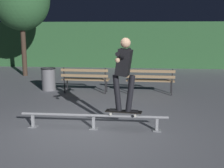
{
  "coord_description": "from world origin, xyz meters",
  "views": [
    {
      "loc": [
        0.97,
        -5.7,
        2.14
      ],
      "look_at": [
        0.33,
        0.99,
        0.85
      ],
      "focal_mm": 45.81,
      "sensor_mm": 36.0,
      "label": 1
    }
  ],
  "objects_px": {
    "grind_rail": "(94,118)",
    "park_bench_leftmost": "(85,77)",
    "park_bench_left_center": "(150,79)",
    "trash_can": "(49,79)",
    "skateboarder": "(124,68)",
    "skateboard": "(124,112)"
  },
  "relations": [
    {
      "from": "skateboarder",
      "to": "park_bench_leftmost",
      "type": "distance_m",
      "value": 3.9
    },
    {
      "from": "grind_rail",
      "to": "skateboard",
      "type": "distance_m",
      "value": 0.67
    },
    {
      "from": "skateboard",
      "to": "skateboarder",
      "type": "relative_size",
      "value": 0.51
    },
    {
      "from": "skateboarder",
      "to": "trash_can",
      "type": "relative_size",
      "value": 1.95
    },
    {
      "from": "grind_rail",
      "to": "park_bench_leftmost",
      "type": "xyz_separation_m",
      "value": [
        -0.85,
        3.51,
        0.29
      ]
    },
    {
      "from": "grind_rail",
      "to": "park_bench_left_center",
      "type": "relative_size",
      "value": 1.99
    },
    {
      "from": "skateboard",
      "to": "park_bench_leftmost",
      "type": "height_order",
      "value": "park_bench_leftmost"
    },
    {
      "from": "park_bench_leftmost",
      "to": "trash_can",
      "type": "relative_size",
      "value": 2.02
    },
    {
      "from": "grind_rail",
      "to": "skateboard",
      "type": "bearing_deg",
      "value": 0.0
    },
    {
      "from": "trash_can",
      "to": "grind_rail",
      "type": "bearing_deg",
      "value": -59.81
    },
    {
      "from": "park_bench_leftmost",
      "to": "skateboarder",
      "type": "bearing_deg",
      "value": -66.83
    },
    {
      "from": "trash_can",
      "to": "skateboard",
      "type": "bearing_deg",
      "value": -53.09
    },
    {
      "from": "park_bench_left_center",
      "to": "trash_can",
      "type": "height_order",
      "value": "park_bench_left_center"
    },
    {
      "from": "skateboarder",
      "to": "park_bench_leftmost",
      "type": "height_order",
      "value": "skateboarder"
    },
    {
      "from": "trash_can",
      "to": "park_bench_left_center",
      "type": "bearing_deg",
      "value": -5.37
    },
    {
      "from": "grind_rail",
      "to": "skateboard",
      "type": "relative_size",
      "value": 4.03
    },
    {
      "from": "grind_rail",
      "to": "park_bench_leftmost",
      "type": "bearing_deg",
      "value": 103.58
    },
    {
      "from": "park_bench_left_center",
      "to": "park_bench_leftmost",
      "type": "bearing_deg",
      "value": 180.0
    },
    {
      "from": "park_bench_left_center",
      "to": "skateboard",
      "type": "bearing_deg",
      "value": -101.07
    },
    {
      "from": "skateboarder",
      "to": "park_bench_left_center",
      "type": "relative_size",
      "value": 0.97
    },
    {
      "from": "park_bench_leftmost",
      "to": "park_bench_left_center",
      "type": "distance_m",
      "value": 2.18
    },
    {
      "from": "skateboard",
      "to": "park_bench_left_center",
      "type": "xyz_separation_m",
      "value": [
        0.69,
        3.51,
        0.13
      ]
    }
  ]
}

